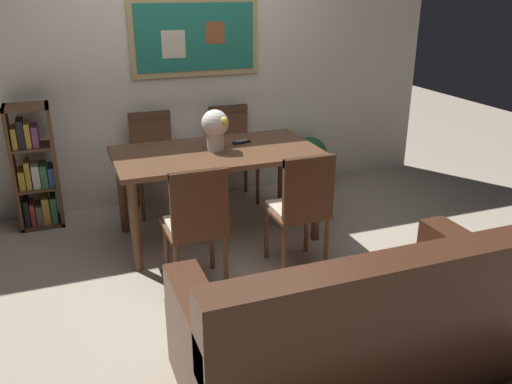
# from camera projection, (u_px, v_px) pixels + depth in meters

# --- Properties ---
(ground_plane) EXTENTS (12.00, 12.00, 0.00)m
(ground_plane) POSITION_uv_depth(u_px,v_px,m) (236.00, 265.00, 4.04)
(ground_plane) COLOR tan
(wall_back_with_painting) EXTENTS (5.20, 0.14, 2.60)m
(wall_back_with_painting) POSITION_uv_depth(u_px,v_px,m) (180.00, 64.00, 4.95)
(wall_back_with_painting) COLOR silver
(wall_back_with_painting) RESTS_ON ground_plane
(dining_table) EXTENTS (1.62, 0.88, 0.75)m
(dining_table) POSITION_uv_depth(u_px,v_px,m) (217.00, 162.00, 4.29)
(dining_table) COLOR brown
(dining_table) RESTS_ON ground_plane
(dining_chair_far_left) EXTENTS (0.40, 0.41, 0.91)m
(dining_chair_far_left) POSITION_uv_depth(u_px,v_px,m) (154.00, 154.00, 4.88)
(dining_chair_far_left) COLOR brown
(dining_chair_far_left) RESTS_ON ground_plane
(dining_chair_far_right) EXTENTS (0.40, 0.41, 0.91)m
(dining_chair_far_right) POSITION_uv_depth(u_px,v_px,m) (232.00, 146.00, 5.14)
(dining_chair_far_right) COLOR brown
(dining_chair_far_right) RESTS_ON ground_plane
(dining_chair_near_right) EXTENTS (0.40, 0.41, 0.91)m
(dining_chair_near_right) POSITION_uv_depth(u_px,v_px,m) (302.00, 203.00, 3.80)
(dining_chair_near_right) COLOR brown
(dining_chair_near_right) RESTS_ON ground_plane
(dining_chair_near_left) EXTENTS (0.40, 0.41, 0.91)m
(dining_chair_near_left) POSITION_uv_depth(u_px,v_px,m) (197.00, 219.00, 3.53)
(dining_chair_near_left) COLOR brown
(dining_chair_near_left) RESTS_ON ground_plane
(leather_couch) EXTENTS (1.80, 0.84, 0.84)m
(leather_couch) POSITION_uv_depth(u_px,v_px,m) (354.00, 327.00, 2.79)
(leather_couch) COLOR #472819
(leather_couch) RESTS_ON ground_plane
(bookshelf) EXTENTS (0.36, 0.28, 1.07)m
(bookshelf) POSITION_uv_depth(u_px,v_px,m) (35.00, 173.00, 4.56)
(bookshelf) COLOR brown
(bookshelf) RESTS_ON ground_plane
(potted_ivy) EXTENTS (0.37, 0.37, 0.57)m
(potted_ivy) POSITION_uv_depth(u_px,v_px,m) (309.00, 159.00, 5.50)
(potted_ivy) COLOR #B2ADA3
(potted_ivy) RESTS_ON ground_plane
(flower_vase) EXTENTS (0.22, 0.22, 0.33)m
(flower_vase) POSITION_uv_depth(u_px,v_px,m) (215.00, 127.00, 4.20)
(flower_vase) COLOR beige
(flower_vase) RESTS_ON dining_table
(tv_remote) EXTENTS (0.16, 0.08, 0.02)m
(tv_remote) POSITION_uv_depth(u_px,v_px,m) (242.00, 142.00, 4.45)
(tv_remote) COLOR black
(tv_remote) RESTS_ON dining_table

